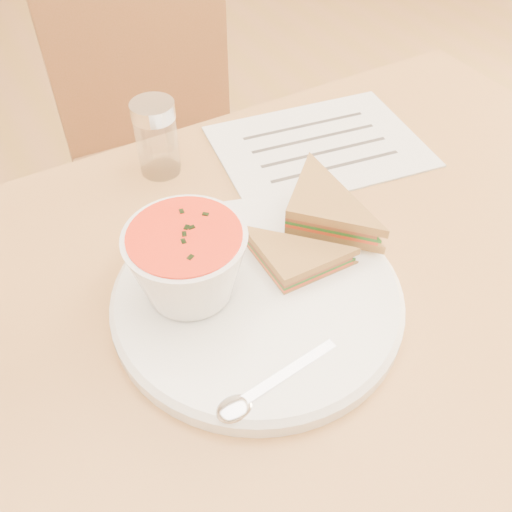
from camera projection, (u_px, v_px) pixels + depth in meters
dining_table at (298, 440)px, 0.90m from camera, size 1.00×0.70×0.75m
chair_far at (179, 175)px, 1.26m from camera, size 0.42×0.42×0.89m
plate at (257, 299)px, 0.60m from camera, size 0.38×0.38×0.02m
soup_bowl at (188, 266)px, 0.57m from camera, size 0.14×0.14×0.08m
sandwich_half_a at (284, 290)px, 0.58m from camera, size 0.10×0.10×0.03m
sandwich_half_b at (285, 222)px, 0.63m from camera, size 0.16×0.16×0.03m
spoon at (280, 378)px, 0.52m from camera, size 0.18×0.06×0.01m
paper_menu at (319, 146)px, 0.80m from camera, size 0.31×0.25×0.00m
condiment_shaker at (157, 138)px, 0.73m from camera, size 0.06×0.06×0.10m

